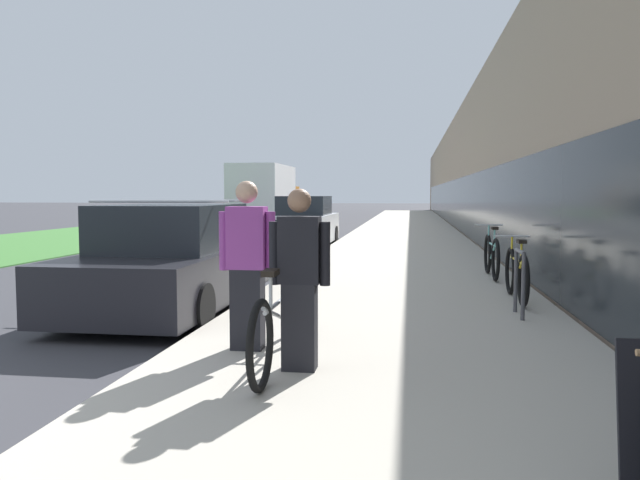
{
  "coord_description": "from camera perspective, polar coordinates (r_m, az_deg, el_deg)",
  "views": [
    {
      "loc": [
        5.57,
        -3.3,
        1.67
      ],
      "look_at": [
        2.99,
        14.51,
        0.34
      ],
      "focal_mm": 35.0,
      "sensor_mm": 36.0,
      "label": 1
    }
  ],
  "objects": [
    {
      "name": "cruiser_bike_middle",
      "position": [
        12.0,
        15.41,
        -1.37
      ],
      "size": [
        0.52,
        1.91,
        0.96
      ],
      "color": "black",
      "rests_on": "sidewalk_slab"
    },
    {
      "name": "parked_sedan_curbside",
      "position": [
        9.23,
        -13.33,
        -2.01
      ],
      "size": [
        1.99,
        4.49,
        1.59
      ],
      "color": "black",
      "rests_on": "ground"
    },
    {
      "name": "vintage_roadster_curbside",
      "position": [
        14.27,
        -5.44,
        -0.64
      ],
      "size": [
        1.75,
        4.28,
        1.07
      ],
      "color": "navy",
      "rests_on": "ground"
    },
    {
      "name": "person_rider",
      "position": [
        5.45,
        -1.88,
        -3.62
      ],
      "size": [
        0.54,
        0.21,
        1.59
      ],
      "color": "black",
      "rests_on": "sidewalk_slab"
    },
    {
      "name": "bike_rack_hoop",
      "position": [
        8.26,
        17.79,
        -3.14
      ],
      "size": [
        0.05,
        0.6,
        0.84
      ],
      "color": "#4C4C51",
      "rests_on": "sidewalk_slab"
    },
    {
      "name": "lawn_strip",
      "position": [
        31.12,
        -16.1,
        1.01
      ],
      "size": [
        7.36,
        70.0,
        0.03
      ],
      "color": "#3D7533",
      "rests_on": "ground"
    },
    {
      "name": "tandem_bicycle",
      "position": [
        5.9,
        -3.12,
        -7.03
      ],
      "size": [
        0.52,
        2.78,
        0.92
      ],
      "color": "black",
      "rests_on": "sidewalk_slab"
    },
    {
      "name": "person_bystander",
      "position": [
        6.21,
        -6.67,
        -2.3
      ],
      "size": [
        0.57,
        0.22,
        1.67
      ],
      "color": "black",
      "rests_on": "sidewalk_slab"
    },
    {
      "name": "sidewalk_slab",
      "position": [
        24.36,
        7.78,
        0.4
      ],
      "size": [
        4.4,
        70.0,
        0.13
      ],
      "color": "#BCB5A5",
      "rests_on": "ground"
    },
    {
      "name": "storefront_facade",
      "position": [
        33.08,
        20.64,
        5.72
      ],
      "size": [
        10.01,
        70.0,
        5.4
      ],
      "color": "gray",
      "rests_on": "ground"
    },
    {
      "name": "cruiser_bike_nearest",
      "position": [
        9.49,
        17.53,
        -2.97
      ],
      "size": [
        0.52,
        1.85,
        0.92
      ],
      "color": "black",
      "rests_on": "sidewalk_slab"
    },
    {
      "name": "moving_truck",
      "position": [
        31.53,
        -5.03,
        3.99
      ],
      "size": [
        2.45,
        6.82,
        3.09
      ],
      "color": "orange",
      "rests_on": "ground"
    },
    {
      "name": "parked_sedan_far",
      "position": [
        19.84,
        -1.41,
        1.51
      ],
      "size": [
        1.81,
        4.24,
        1.61
      ],
      "color": "silver",
      "rests_on": "ground"
    }
  ]
}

